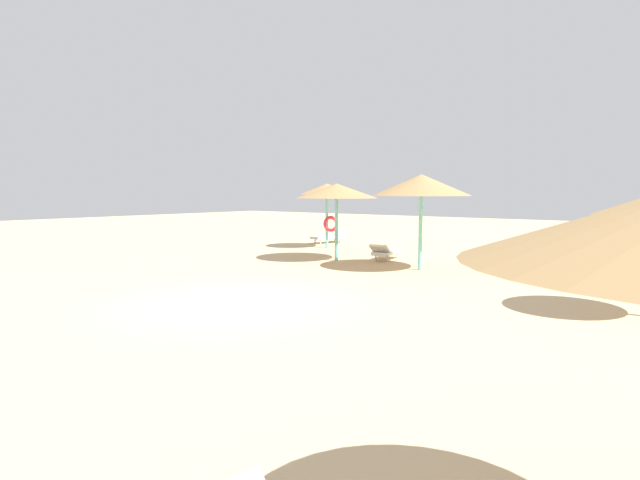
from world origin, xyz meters
TOP-DOWN VIEW (x-y plane):
  - ground_plane at (0.00, 0.00)m, footprint 80.00×80.00m
  - parasol_0 at (-5.42, 10.41)m, footprint 2.37×2.37m
  - parasol_3 at (-2.57, 7.23)m, footprint 2.93×2.93m
  - parasol_4 at (0.87, 7.01)m, footprint 3.09×3.09m
  - lounger_0 at (-6.72, 12.37)m, footprint 1.13×2.01m
  - lounger_3 at (-1.26, 8.49)m, footprint 1.04×2.00m
  - bench_0 at (6.05, 12.45)m, footprint 1.52×0.50m

SIDE VIEW (x-z plane):
  - ground_plane at x=0.00m, z-range 0.00..0.00m
  - lounger_0 at x=-6.72m, z-range -0.01..0.63m
  - lounger_3 at x=-1.26m, z-range -0.01..0.63m
  - bench_0 at x=6.05m, z-range 0.10..0.59m
  - parasol_3 at x=-2.57m, z-range 1.11..3.88m
  - parasol_0 at x=-5.42m, z-range 1.12..3.95m
  - parasol_4 at x=0.87m, z-range 1.17..4.19m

